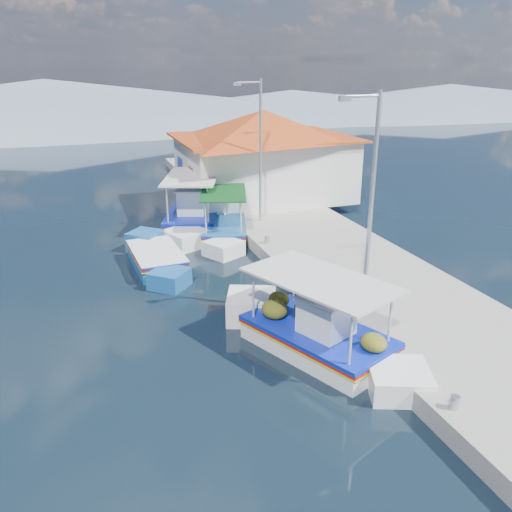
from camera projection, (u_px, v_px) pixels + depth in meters
name	position (u px, v px, depth m)	size (l,w,h in m)	color
ground	(234.00, 385.00, 12.44)	(160.00, 160.00, 0.00)	black
quay	(339.00, 260.00, 19.49)	(5.00, 44.00, 0.50)	gray
bollards	(295.00, 264.00, 18.03)	(0.20, 17.20, 0.30)	#A5A8AD
main_caique	(317.00, 335.00, 13.81)	(3.80, 6.41, 2.30)	white
caique_green_canopy	(223.00, 230.00, 22.58)	(2.92, 5.81, 2.27)	white
caique_blue_hull	(156.00, 260.00, 19.47)	(1.85, 5.61, 1.00)	#195696
caique_far	(193.00, 217.00, 24.03)	(3.84, 7.06, 2.63)	white
harbor_building	(263.00, 153.00, 26.65)	(10.49, 10.49, 4.40)	silver
lamp_post_near	(369.00, 192.00, 14.26)	(1.21, 0.14, 6.00)	#A5A8AD
lamp_post_far	(258.00, 144.00, 22.21)	(1.21, 0.14, 6.00)	#A5A8AD
mountain_ridge	(149.00, 105.00, 63.26)	(171.40, 96.00, 5.50)	gray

